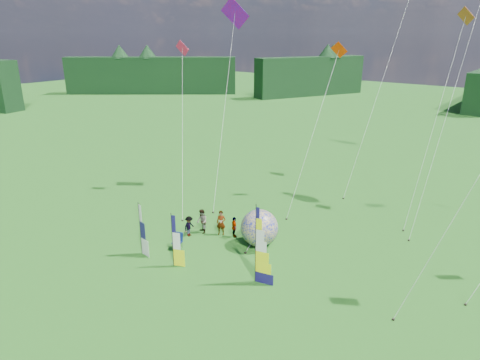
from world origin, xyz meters
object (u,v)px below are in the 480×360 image
Objects in this scene: bol_inflatable at (259,228)px; kite_whale at (459,68)px; spectator_a at (221,223)px; spectator_c at (189,226)px; side_banner_far at (140,229)px; side_banner_left at (172,241)px; camp_chair at (177,241)px; spectator_d at (234,227)px; feather_banner_main at (256,245)px; spectator_b at (202,221)px.

kite_whale is (8.07, 13.33, 10.20)m from bol_inflatable.
spectator_c is (-1.65, -1.60, -0.16)m from spectator_a.
side_banner_far is 1.92× the size of spectator_a.
side_banner_left is 2.49m from camp_chair.
spectator_d is at bearing 43.55° from camp_chair.
side_banner_left is at bearing -115.47° from kite_whale.
side_banner_left is at bearing -175.43° from feather_banner_main.
spectator_c is at bearing 151.78° from feather_banner_main.
camp_chair is (-6.54, -0.04, -1.82)m from feather_banner_main.
bol_inflatable is 1.66× the size of spectator_d.
spectator_d is 4.22m from camp_chair.
side_banner_far reaches higher than camp_chair.
side_banner_left is 2.24× the size of spectator_d.
bol_inflatable is at bearing 41.27° from side_banner_left.
side_banner_far is 2.28× the size of spectator_d.
spectator_d is at bearing 51.78° from spectator_b.
spectator_c is at bearing 97.37° from side_banner_left.
spectator_b is 2.47m from spectator_d.
feather_banner_main reaches higher than spectator_c.
side_banner_left is at bearing -68.82° from camp_chair.
feather_banner_main is 7.66m from spectator_c.
bol_inflatable is 2.16m from spectator_d.
kite_whale is at bearing -47.13° from spectator_c.
feather_banner_main is 20.23m from kite_whale.
side_banner_far is at bearing 96.72° from spectator_d.
side_banner_left reaches higher than spectator_b.
kite_whale is (12.46, 14.39, 10.58)m from spectator_b.
feather_banner_main is at bearing -5.09° from side_banner_left.
side_banner_far is 5.93m from spectator_a.
kite_whale reaches higher than spectator_d.
side_banner_far reaches higher than side_banner_left.
spectator_b is 1.19× the size of spectator_c.
feather_banner_main is 6.75m from spectator_a.
spectator_a is 1.44m from spectator_b.
spectator_b is 2.88m from camp_chair.
spectator_d is at bearing -122.99° from kite_whale.
camp_chair is at bearing 166.42° from feather_banner_main.
spectator_a is 1.19× the size of spectator_d.
spectator_c reaches higher than camp_chair.
spectator_a is 1.64× the size of camp_chair.
feather_banner_main is 7.58m from spectator_b.
bol_inflatable is 2.30× the size of camp_chair.
spectator_c is 0.98× the size of spectator_d.
side_banner_far reaches higher than spectator_b.
feather_banner_main is 3.14× the size of spectator_c.
kite_whale reaches higher than spectator_b.
bol_inflatable is at bearing -138.69° from spectator_d.
side_banner_left is 3.09× the size of camp_chair.
kite_whale is (10.16, 13.48, 10.71)m from spectator_d.
spectator_a is 2.30m from spectator_c.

